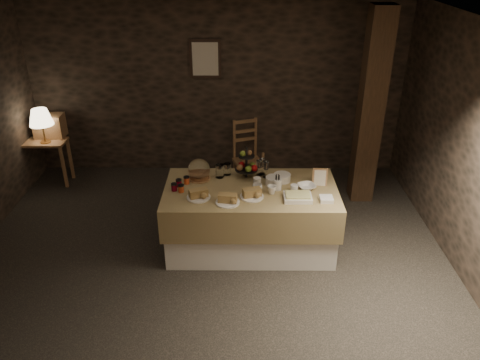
{
  "coord_description": "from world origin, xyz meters",
  "views": [
    {
      "loc": [
        0.38,
        -4.26,
        3.29
      ],
      "look_at": [
        0.36,
        0.2,
        0.97
      ],
      "focal_mm": 35.0,
      "sensor_mm": 36.0,
      "label": 1
    }
  ],
  "objects_px": {
    "wine_rack": "(49,126)",
    "timber_column": "(371,109)",
    "buffet_table": "(251,213)",
    "table_lamp": "(40,118)",
    "fruit_stand": "(247,166)",
    "chair": "(248,151)",
    "console_table": "(45,149)"
  },
  "relations": [
    {
      "from": "wine_rack",
      "to": "fruit_stand",
      "type": "height_order",
      "value": "fruit_stand"
    },
    {
      "from": "console_table",
      "to": "wine_rack",
      "type": "xyz_separation_m",
      "value": [
        0.05,
        0.18,
        0.3
      ]
    },
    {
      "from": "buffet_table",
      "to": "table_lamp",
      "type": "relative_size",
      "value": 3.92
    },
    {
      "from": "chair",
      "to": "timber_column",
      "type": "relative_size",
      "value": 0.26
    },
    {
      "from": "table_lamp",
      "to": "timber_column",
      "type": "height_order",
      "value": "timber_column"
    },
    {
      "from": "table_lamp",
      "to": "wine_rack",
      "type": "xyz_separation_m",
      "value": [
        -0.0,
        0.23,
        -0.21
      ]
    },
    {
      "from": "fruit_stand",
      "to": "buffet_table",
      "type": "bearing_deg",
      "value": -81.36
    },
    {
      "from": "buffet_table",
      "to": "wine_rack",
      "type": "xyz_separation_m",
      "value": [
        -2.93,
        1.8,
        0.4
      ]
    },
    {
      "from": "fruit_stand",
      "to": "table_lamp",
      "type": "bearing_deg",
      "value": 155.99
    },
    {
      "from": "console_table",
      "to": "table_lamp",
      "type": "relative_size",
      "value": 1.34
    },
    {
      "from": "console_table",
      "to": "wine_rack",
      "type": "bearing_deg",
      "value": 74.48
    },
    {
      "from": "buffet_table",
      "to": "console_table",
      "type": "relative_size",
      "value": 2.92
    },
    {
      "from": "buffet_table",
      "to": "chair",
      "type": "distance_m",
      "value": 1.93
    },
    {
      "from": "timber_column",
      "to": "fruit_stand",
      "type": "height_order",
      "value": "timber_column"
    },
    {
      "from": "buffet_table",
      "to": "table_lamp",
      "type": "height_order",
      "value": "table_lamp"
    },
    {
      "from": "chair",
      "to": "timber_column",
      "type": "xyz_separation_m",
      "value": [
        1.58,
        -0.72,
        0.92
      ]
    },
    {
      "from": "fruit_stand",
      "to": "console_table",
      "type": "bearing_deg",
      "value": 155.54
    },
    {
      "from": "timber_column",
      "to": "fruit_stand",
      "type": "distance_m",
      "value": 1.9
    },
    {
      "from": "buffet_table",
      "to": "fruit_stand",
      "type": "height_order",
      "value": "fruit_stand"
    },
    {
      "from": "chair",
      "to": "timber_column",
      "type": "distance_m",
      "value": 1.96
    },
    {
      "from": "wine_rack",
      "to": "timber_column",
      "type": "bearing_deg",
      "value": -7.52
    },
    {
      "from": "wine_rack",
      "to": "table_lamp",
      "type": "bearing_deg",
      "value": -90.0
    },
    {
      "from": "console_table",
      "to": "chair",
      "type": "distance_m",
      "value": 3.0
    },
    {
      "from": "console_table",
      "to": "table_lamp",
      "type": "xyz_separation_m",
      "value": [
        0.05,
        -0.05,
        0.51
      ]
    },
    {
      "from": "wine_rack",
      "to": "chair",
      "type": "distance_m",
      "value": 2.97
    },
    {
      "from": "console_table",
      "to": "wine_rack",
      "type": "distance_m",
      "value": 0.35
    },
    {
      "from": "fruit_stand",
      "to": "timber_column",
      "type": "bearing_deg",
      "value": 29.65
    },
    {
      "from": "table_lamp",
      "to": "chair",
      "type": "bearing_deg",
      "value": 7.02
    },
    {
      "from": "table_lamp",
      "to": "chair",
      "type": "relative_size",
      "value": 0.74
    },
    {
      "from": "buffet_table",
      "to": "chair",
      "type": "relative_size",
      "value": 2.91
    },
    {
      "from": "chair",
      "to": "console_table",
      "type": "bearing_deg",
      "value": 166.59
    },
    {
      "from": "buffet_table",
      "to": "console_table",
      "type": "height_order",
      "value": "buffet_table"
    }
  ]
}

